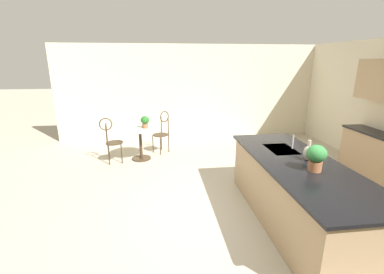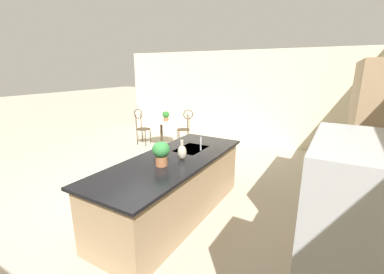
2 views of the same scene
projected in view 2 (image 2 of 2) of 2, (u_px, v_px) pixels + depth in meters
The scene contains 12 objects.
ground_plane at pixel (144, 193), 4.66m from camera, with size 40.00×40.00×0.00m, color #B2A893.
wall_left_window at pixel (233, 97), 7.86m from camera, with size 0.12×7.80×2.70m, color beige.
kitchen_island at pixel (173, 187), 3.87m from camera, with size 2.80×1.06×0.92m.
back_counter_run at pixel (355, 205), 3.30m from camera, with size 2.44×0.64×1.52m.
upper_cabinet_run at pixel (372, 95), 2.95m from camera, with size 2.40×0.36×0.76m.
bistro_table at pixel (161, 131), 7.36m from camera, with size 0.80×0.80×0.74m.
chair_near_window at pixel (141, 125), 7.54m from camera, with size 0.44×0.51×1.04m.
chair_by_island at pixel (185, 126), 7.47m from camera, with size 0.54×0.54×1.04m.
sink_faucet at pixel (201, 144), 4.10m from camera, with size 0.02×0.02×0.22m, color #B2B5BA.
potted_plant_on_table at pixel (166, 115), 7.24m from camera, with size 0.20×0.20×0.28m.
potted_plant_counter_near at pixel (161, 152), 3.44m from camera, with size 0.24×0.24×0.34m.
vase_on_counter at pixel (182, 152), 3.70m from camera, with size 0.13×0.13×0.29m.
Camera 2 is at (3.21, 2.89, 2.21)m, focal length 24.03 mm.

